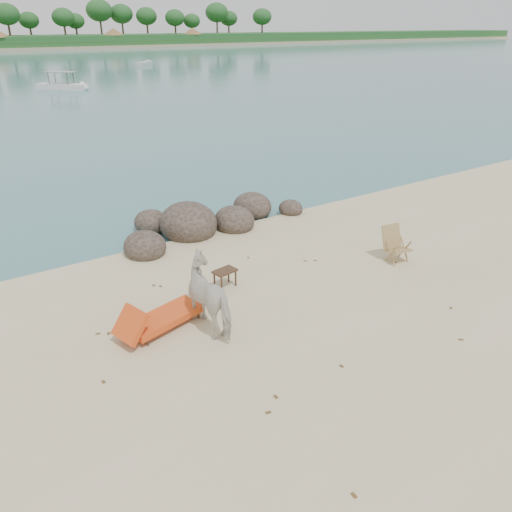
{
  "coord_description": "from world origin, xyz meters",
  "views": [
    {
      "loc": [
        -5.5,
        -6.68,
        5.88
      ],
      "look_at": [
        0.27,
        2.0,
        1.0
      ],
      "focal_mm": 35.0,
      "sensor_mm": 36.0,
      "label": 1
    }
  ],
  "objects": [
    {
      "name": "cow",
      "position": [
        -1.25,
        1.33,
        0.73
      ],
      "size": [
        0.92,
        1.79,
        1.47
      ],
      "primitive_type": "imported",
      "rotation": [
        0.0,
        0.0,
        3.22
      ],
      "color": "silver",
      "rests_on": "ground"
    },
    {
      "name": "boat_far",
      "position": [
        25.67,
        71.25,
        0.29
      ],
      "size": [
        4.24,
        4.52,
        0.59
      ],
      "primitive_type": null,
      "rotation": [
        0.0,
        0.0,
        0.84
      ],
      "color": "#B2B3AF",
      "rests_on": "water"
    },
    {
      "name": "boat_mid",
      "position": [
        7.05,
        46.44,
        1.37
      ],
      "size": [
        4.81,
        4.9,
        2.74
      ],
      "primitive_type": null,
      "rotation": [
        0.0,
        0.0,
        -0.8
      ],
      "color": "silver",
      "rests_on": "water"
    },
    {
      "name": "deck_chair",
      "position": [
        4.41,
        1.34,
        0.48
      ],
      "size": [
        0.72,
        0.77,
        0.96
      ],
      "primitive_type": null,
      "rotation": [
        0.0,
        0.0,
        -0.17
      ],
      "color": "tan",
      "rests_on": "ground"
    },
    {
      "name": "boulders",
      "position": [
        1.15,
        6.33,
        0.24
      ],
      "size": [
        6.38,
        2.96,
        1.3
      ],
      "rotation": [
        0.0,
        0.0,
        -0.21
      ],
      "color": "#302820",
      "rests_on": "ground"
    },
    {
      "name": "dead_leaves",
      "position": [
        0.1,
        0.58,
        0.01
      ],
      "size": [
        8.27,
        7.32,
        0.0
      ],
      "color": "brown",
      "rests_on": "ground"
    },
    {
      "name": "side_table",
      "position": [
        -0.19,
        2.66,
        0.22
      ],
      "size": [
        0.61,
        0.45,
        0.45
      ],
      "primitive_type": null,
      "rotation": [
        0.0,
        0.0,
        0.17
      ],
      "color": "#362115",
      "rests_on": "ground"
    },
    {
      "name": "lounge_chair",
      "position": [
        -2.14,
        1.86,
        0.32
      ],
      "size": [
        2.22,
        1.24,
        0.63
      ],
      "primitive_type": null,
      "rotation": [
        0.0,
        0.0,
        0.26
      ],
      "color": "red",
      "rests_on": "ground"
    }
  ]
}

